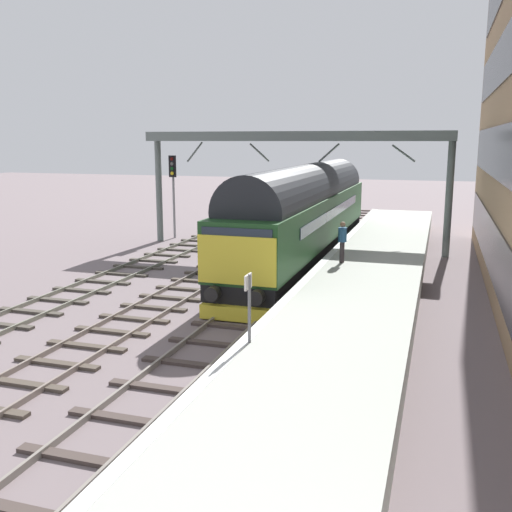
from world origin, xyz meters
name	(u,v)px	position (x,y,z in m)	size (l,w,h in m)	color
ground_plane	(260,301)	(0.00, 0.00, 0.00)	(140.00, 140.00, 0.00)	slate
track_main	(260,300)	(0.00, 0.00, 0.06)	(2.50, 60.00, 0.15)	gray
track_adjacent_west	(178,293)	(-3.25, 0.00, 0.05)	(2.50, 60.00, 0.15)	gray
track_adjacent_far_west	(92,286)	(-7.03, 0.00, 0.06)	(2.50, 60.00, 0.15)	gray
station_platform	(359,296)	(3.60, 0.00, 0.50)	(4.00, 44.00, 1.01)	#B0B6AA
diesel_locomotive	(305,211)	(0.00, 7.37, 2.49)	(2.74, 20.17, 4.68)	black
signal_post_mid	(173,185)	(-9.11, 12.03, 3.20)	(0.44, 0.22, 4.92)	gray
platform_number_sign	(249,297)	(1.89, -6.97, 2.13)	(0.10, 0.44, 1.67)	slate
waiting_passenger	(342,238)	(2.49, 3.04, 1.99)	(0.39, 0.50, 1.64)	#332C2F
overhead_footbridge	(294,141)	(-1.47, 10.79, 5.74)	(16.33, 2.00, 6.25)	slate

